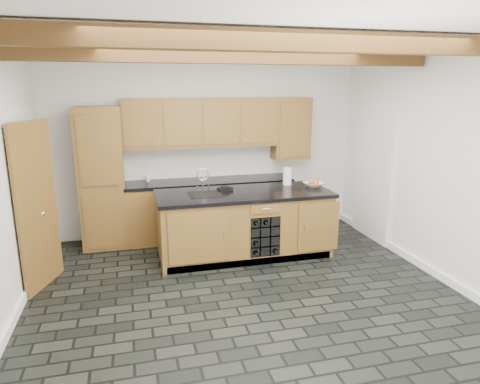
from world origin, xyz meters
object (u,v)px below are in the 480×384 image
Objects in this scene: kitchen_scale at (225,189)px; fruit_bowl at (313,185)px; paper_towel at (287,176)px; island at (245,224)px.

fruit_bowl reaches higher than kitchen_scale.
kitchen_scale is at bearing -172.09° from paper_towel.
paper_towel is at bearing 21.79° from island.
fruit_bowl is (1.32, -0.09, 0.00)m from kitchen_scale.
fruit_bowl is 0.41m from paper_towel.
island is 1.19m from fruit_bowl.
island is 1.00m from paper_towel.
island is at bearing -176.43° from fruit_bowl.
paper_towel reaches higher than fruit_bowl.
island is 8.87× the size of fruit_bowl.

